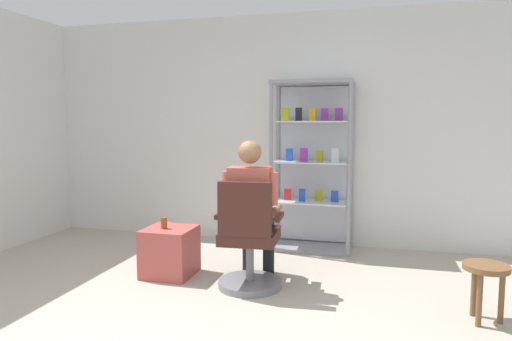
{
  "coord_description": "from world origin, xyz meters",
  "views": [
    {
      "loc": [
        1.08,
        -2.36,
        1.44
      ],
      "look_at": [
        0.02,
        1.67,
        1.0
      ],
      "focal_mm": 31.91,
      "sensor_mm": 36.0,
      "label": 1
    }
  ],
  "objects_px": {
    "seated_shopkeeper": "(252,205)",
    "wooden_stool": "(486,276)",
    "storage_crate": "(170,251)",
    "tea_glass": "(164,223)",
    "office_chair": "(249,245)",
    "display_cabinet_main": "(312,164)"
  },
  "relations": [
    {
      "from": "display_cabinet_main",
      "to": "wooden_stool",
      "type": "distance_m",
      "value": 2.29
    },
    {
      "from": "storage_crate",
      "to": "wooden_stool",
      "type": "relative_size",
      "value": 1.06
    },
    {
      "from": "display_cabinet_main",
      "to": "seated_shopkeeper",
      "type": "distance_m",
      "value": 1.36
    },
    {
      "from": "display_cabinet_main",
      "to": "tea_glass",
      "type": "height_order",
      "value": "display_cabinet_main"
    },
    {
      "from": "storage_crate",
      "to": "tea_glass",
      "type": "height_order",
      "value": "tea_glass"
    },
    {
      "from": "office_chair",
      "to": "wooden_stool",
      "type": "height_order",
      "value": "office_chair"
    },
    {
      "from": "seated_shopkeeper",
      "to": "storage_crate",
      "type": "distance_m",
      "value": 0.94
    },
    {
      "from": "seated_shopkeeper",
      "to": "wooden_stool",
      "type": "xyz_separation_m",
      "value": [
        1.84,
        -0.36,
        -0.37
      ]
    },
    {
      "from": "tea_glass",
      "to": "wooden_stool",
      "type": "height_order",
      "value": "tea_glass"
    },
    {
      "from": "office_chair",
      "to": "seated_shopkeeper",
      "type": "distance_m",
      "value": 0.36
    },
    {
      "from": "tea_glass",
      "to": "wooden_stool",
      "type": "xyz_separation_m",
      "value": [
        2.69,
        -0.33,
        -0.17
      ]
    },
    {
      "from": "display_cabinet_main",
      "to": "tea_glass",
      "type": "relative_size",
      "value": 17.71
    },
    {
      "from": "seated_shopkeeper",
      "to": "wooden_stool",
      "type": "distance_m",
      "value": 1.91
    },
    {
      "from": "office_chair",
      "to": "tea_glass",
      "type": "xyz_separation_m",
      "value": [
        -0.86,
        0.14,
        0.11
      ]
    },
    {
      "from": "display_cabinet_main",
      "to": "tea_glass",
      "type": "bearing_deg",
      "value": -132.69
    },
    {
      "from": "seated_shopkeeper",
      "to": "storage_crate",
      "type": "xyz_separation_m",
      "value": [
        -0.81,
        0.01,
        -0.49
      ]
    },
    {
      "from": "display_cabinet_main",
      "to": "tea_glass",
      "type": "xyz_separation_m",
      "value": [
        -1.21,
        -1.31,
        -0.46
      ]
    },
    {
      "from": "display_cabinet_main",
      "to": "office_chair",
      "type": "xyz_separation_m",
      "value": [
        -0.35,
        -1.45,
        -0.57
      ]
    },
    {
      "from": "storage_crate",
      "to": "wooden_stool",
      "type": "height_order",
      "value": "storage_crate"
    },
    {
      "from": "display_cabinet_main",
      "to": "seated_shopkeeper",
      "type": "bearing_deg",
      "value": -105.7
    },
    {
      "from": "wooden_stool",
      "to": "storage_crate",
      "type": "bearing_deg",
      "value": 172.18
    },
    {
      "from": "display_cabinet_main",
      "to": "office_chair",
      "type": "relative_size",
      "value": 1.98
    }
  ]
}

